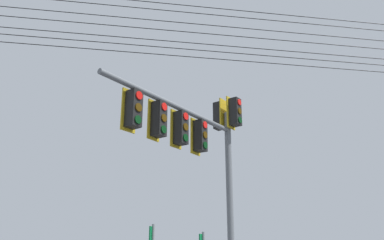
% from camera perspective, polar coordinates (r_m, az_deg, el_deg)
% --- Properties ---
extents(signal_mast_assembly, '(5.49, 0.99, 6.96)m').
position_cam_1_polar(signal_mast_assembly, '(11.48, 1.22, -3.55)').
color(signal_mast_assembly, slate).
rests_on(signal_mast_assembly, ground).
extents(overhead_wire_span, '(25.07, 21.51, 2.38)m').
position_cam_1_polar(overhead_wire_span, '(14.69, 10.45, 11.21)').
color(overhead_wire_span, black).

